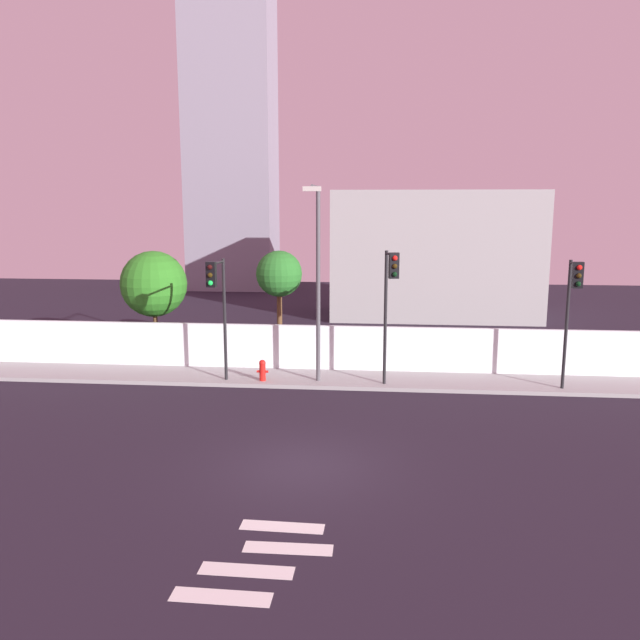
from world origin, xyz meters
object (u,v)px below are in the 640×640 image
(roadside_tree_midleft, at_px, (279,275))
(traffic_light_left, at_px, (218,294))
(traffic_light_center, at_px, (390,290))
(traffic_light_right, at_px, (573,298))
(fire_hydrant, at_px, (262,369))
(roadside_tree_leftmost, at_px, (154,284))
(street_lamp_curbside, at_px, (317,269))

(roadside_tree_midleft, bearing_deg, traffic_light_left, -111.57)
(traffic_light_left, bearing_deg, traffic_light_center, 1.73)
(traffic_light_right, bearing_deg, traffic_light_center, -179.35)
(fire_hydrant, bearing_deg, roadside_tree_leftmost, 147.65)
(fire_hydrant, bearing_deg, traffic_light_center, -6.25)
(traffic_light_left, bearing_deg, street_lamp_curbside, 10.14)
(roadside_tree_midleft, bearing_deg, street_lamp_curbside, -60.32)
(traffic_light_left, bearing_deg, roadside_tree_midleft, 68.43)
(fire_hydrant, distance_m, roadside_tree_midleft, 4.70)
(fire_hydrant, bearing_deg, roadside_tree_midleft, 87.61)
(traffic_light_center, height_order, traffic_light_right, traffic_light_center)
(traffic_light_left, relative_size, traffic_light_right, 0.99)
(street_lamp_curbside, bearing_deg, fire_hydrant, 178.20)
(traffic_light_right, height_order, fire_hydrant, traffic_light_right)
(traffic_light_center, distance_m, roadside_tree_midleft, 6.05)
(traffic_light_left, xyz_separation_m, traffic_light_right, (12.59, 0.26, 0.02))
(traffic_light_center, xyz_separation_m, traffic_light_right, (6.36, 0.07, -0.20))
(fire_hydrant, bearing_deg, traffic_light_left, -154.41)
(traffic_light_right, distance_m, roadside_tree_leftmost, 16.91)
(traffic_light_right, bearing_deg, roadside_tree_leftmost, 166.88)
(traffic_light_right, height_order, roadside_tree_midleft, roadside_tree_midleft)
(street_lamp_curbside, height_order, roadside_tree_midleft, street_lamp_curbside)
(traffic_light_center, xyz_separation_m, fire_hydrant, (-4.75, 0.52, -3.18))
(traffic_light_center, xyz_separation_m, roadside_tree_midleft, (-4.61, 3.91, 0.07))
(street_lamp_curbside, xyz_separation_m, roadside_tree_midleft, (-1.97, 3.45, -0.62))
(traffic_light_right, xyz_separation_m, fire_hydrant, (-11.11, 0.45, -2.98))
(street_lamp_curbside, distance_m, fire_hydrant, 4.41)
(traffic_light_center, bearing_deg, traffic_light_left, -178.27)
(street_lamp_curbside, relative_size, fire_hydrant, 8.99)
(traffic_light_right, height_order, roadside_tree_leftmost, traffic_light_right)
(traffic_light_center, bearing_deg, fire_hydrant, 173.75)
(traffic_light_left, xyz_separation_m, fire_hydrant, (1.48, 0.71, -2.96))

